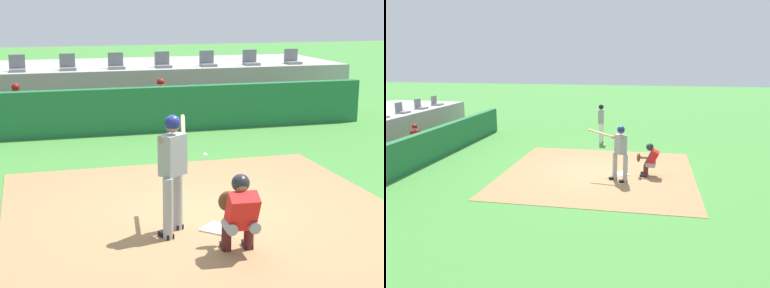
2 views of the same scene
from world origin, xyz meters
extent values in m
plane|color=#428438|center=(0.00, 0.00, 0.00)|extent=(80.00, 80.00, 0.00)
cube|color=#9E754C|center=(0.00, 0.00, 0.01)|extent=(6.40, 6.40, 0.01)
cube|color=white|center=(0.00, -0.80, 0.02)|extent=(0.62, 0.62, 0.02)
cylinder|color=#99999E|center=(-0.81, -0.97, 0.46)|extent=(0.15, 0.15, 0.92)
cylinder|color=#99999E|center=(-0.59, -0.63, 0.46)|extent=(0.15, 0.15, 0.92)
cube|color=gray|center=(-0.70, -0.80, 1.22)|extent=(0.45, 0.42, 0.60)
sphere|color=#996B4C|center=(-0.70, -0.80, 1.65)|extent=(0.21, 0.21, 0.21)
sphere|color=navy|center=(-0.70, -0.80, 1.68)|extent=(0.24, 0.24, 0.24)
cylinder|color=#996B4C|center=(-0.68, -0.69, 1.43)|extent=(0.50, 0.44, 0.18)
cylinder|color=#996B4C|center=(-0.49, -0.62, 1.43)|extent=(0.15, 0.27, 0.17)
cylinder|color=tan|center=(-0.37, -0.11, 1.48)|extent=(0.26, 0.84, 0.24)
cube|color=black|center=(-0.84, -0.92, 0.04)|extent=(0.21, 0.29, 0.09)
cube|color=black|center=(-0.61, -0.57, 0.04)|extent=(0.21, 0.29, 0.09)
cylinder|color=gray|center=(-0.15, -1.75, 0.42)|extent=(0.18, 0.33, 0.16)
cylinder|color=#4C1919|center=(-0.14, -1.60, 0.21)|extent=(0.14, 0.14, 0.42)
cube|color=black|center=(-0.13, -1.54, 0.04)|extent=(0.13, 0.25, 0.08)
cylinder|color=gray|center=(0.17, -1.77, 0.42)|extent=(0.18, 0.33, 0.16)
cylinder|color=#4C1919|center=(0.18, -1.62, 0.21)|extent=(0.14, 0.14, 0.42)
cube|color=black|center=(0.19, -1.56, 0.04)|extent=(0.13, 0.25, 0.08)
cube|color=red|center=(0.01, -1.81, 0.64)|extent=(0.43, 0.46, 0.57)
cube|color=#2D2D33|center=(0.02, -1.69, 0.64)|extent=(0.40, 0.28, 0.45)
sphere|color=#996B4C|center=(0.01, -1.73, 0.98)|extent=(0.21, 0.21, 0.21)
sphere|color=#232328|center=(0.01, -1.71, 1.00)|extent=(0.25, 0.25, 0.25)
cylinder|color=#996B4C|center=(-0.02, -1.58, 0.64)|extent=(0.13, 0.46, 0.10)
ellipsoid|color=brown|center=(-0.04, -1.35, 0.64)|extent=(0.29, 0.14, 0.30)
sphere|color=white|center=(-0.04, -0.21, 1.03)|extent=(0.07, 0.07, 0.07)
cylinder|color=silver|center=(4.51, 0.51, 0.46)|extent=(0.14, 0.14, 0.92)
cylinder|color=silver|center=(4.75, 0.51, 0.46)|extent=(0.14, 0.14, 0.92)
cube|color=gray|center=(4.63, 0.51, 1.22)|extent=(0.36, 0.22, 0.60)
sphere|color=brown|center=(4.63, 0.51, 1.64)|extent=(0.20, 0.20, 0.20)
sphere|color=black|center=(4.63, 0.51, 1.67)|extent=(0.23, 0.23, 0.23)
cylinder|color=tan|center=(4.93, 0.46, 0.42)|extent=(0.18, 0.06, 0.85)
cube|color=#1E6638|center=(0.00, 6.50, 0.60)|extent=(13.00, 0.30, 1.20)
cube|color=olive|center=(0.00, 7.50, 0.23)|extent=(11.80, 0.44, 0.45)
cylinder|color=#939399|center=(0.82, 7.25, 0.49)|extent=(0.15, 0.40, 0.15)
cylinder|color=#939399|center=(0.82, 7.05, 0.23)|extent=(0.13, 0.13, 0.45)
cube|color=maroon|center=(0.82, 7.00, 0.04)|extent=(0.11, 0.24, 0.08)
cylinder|color=#939399|center=(1.08, 7.25, 0.49)|extent=(0.15, 0.40, 0.15)
cylinder|color=#939399|center=(1.08, 7.05, 0.23)|extent=(0.13, 0.13, 0.45)
cube|color=maroon|center=(1.08, 7.00, 0.04)|extent=(0.11, 0.24, 0.08)
cube|color=red|center=(0.95, 7.47, 0.76)|extent=(0.36, 0.22, 0.54)
sphere|color=beige|center=(0.95, 7.47, 1.15)|extent=(0.20, 0.20, 0.20)
sphere|color=maroon|center=(0.95, 7.47, 1.19)|extent=(0.22, 0.22, 0.22)
cylinder|color=beige|center=(0.75, 7.33, 0.65)|extent=(0.09, 0.41, 0.22)
cylinder|color=beige|center=(1.15, 7.33, 0.65)|extent=(0.09, 0.41, 0.22)
cube|color=slate|center=(2.89, 9.30, 1.44)|extent=(0.46, 0.46, 0.08)
cube|color=slate|center=(2.89, 9.50, 1.68)|extent=(0.46, 0.06, 0.40)
cube|color=slate|center=(4.33, 9.30, 1.44)|extent=(0.46, 0.46, 0.08)
cube|color=slate|center=(4.33, 9.50, 1.68)|extent=(0.46, 0.06, 0.40)
cube|color=slate|center=(5.78, 9.30, 1.44)|extent=(0.46, 0.46, 0.08)
cube|color=slate|center=(5.78, 9.50, 1.68)|extent=(0.46, 0.06, 0.40)
camera|label=1|loc=(-2.68, -9.08, 3.36)|focal=57.09mm
camera|label=2|loc=(-12.39, -1.66, 3.93)|focal=35.61mm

